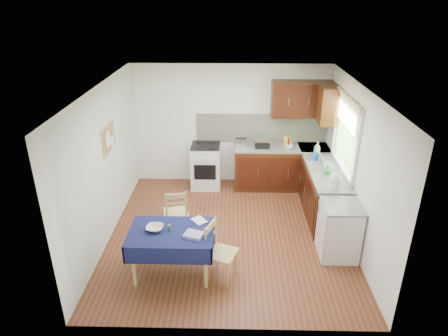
{
  "coord_description": "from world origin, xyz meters",
  "views": [
    {
      "loc": [
        0.05,
        -5.76,
        3.84
      ],
      "look_at": [
        -0.08,
        0.07,
        1.19
      ],
      "focal_mm": 32.0,
      "sensor_mm": 36.0,
      "label": 1
    }
  ],
  "objects_px": {
    "chair_near": "(219,250)",
    "dish_rack": "(321,165)",
    "toaster": "(241,142)",
    "kettle": "(335,182)",
    "dining_table": "(172,237)",
    "sandwich_press": "(262,143)",
    "chair_far": "(176,212)"
  },
  "relations": [
    {
      "from": "chair_near",
      "to": "toaster",
      "type": "relative_size",
      "value": 3.58
    },
    {
      "from": "dining_table",
      "to": "kettle",
      "type": "height_order",
      "value": "kettle"
    },
    {
      "from": "toaster",
      "to": "chair_far",
      "type": "bearing_deg",
      "value": -127.56
    },
    {
      "from": "chair_far",
      "to": "sandwich_press",
      "type": "height_order",
      "value": "sandwich_press"
    },
    {
      "from": "toaster",
      "to": "kettle",
      "type": "bearing_deg",
      "value": -58.62
    },
    {
      "from": "sandwich_press",
      "to": "chair_far",
      "type": "bearing_deg",
      "value": -148.94
    },
    {
      "from": "toaster",
      "to": "sandwich_press",
      "type": "height_order",
      "value": "toaster"
    },
    {
      "from": "dish_rack",
      "to": "dining_table",
      "type": "bearing_deg",
      "value": -126.09
    },
    {
      "from": "chair_near",
      "to": "dish_rack",
      "type": "xyz_separation_m",
      "value": [
        1.78,
        1.98,
        0.46
      ]
    },
    {
      "from": "dish_rack",
      "to": "kettle",
      "type": "height_order",
      "value": "kettle"
    },
    {
      "from": "chair_near",
      "to": "dish_rack",
      "type": "bearing_deg",
      "value": -20.24
    },
    {
      "from": "dining_table",
      "to": "chair_near",
      "type": "xyz_separation_m",
      "value": [
        0.67,
        -0.07,
        -0.15
      ]
    },
    {
      "from": "chair_far",
      "to": "kettle",
      "type": "relative_size",
      "value": 3.21
    },
    {
      "from": "chair_far",
      "to": "chair_near",
      "type": "relative_size",
      "value": 0.99
    },
    {
      "from": "sandwich_press",
      "to": "kettle",
      "type": "distance_m",
      "value": 2.08
    },
    {
      "from": "chair_far",
      "to": "toaster",
      "type": "height_order",
      "value": "toaster"
    },
    {
      "from": "toaster",
      "to": "dish_rack",
      "type": "xyz_separation_m",
      "value": [
        1.43,
        -0.93,
        -0.06
      ]
    },
    {
      "from": "dining_table",
      "to": "chair_near",
      "type": "distance_m",
      "value": 0.69
    },
    {
      "from": "chair_near",
      "to": "kettle",
      "type": "bearing_deg",
      "value": -37.66
    },
    {
      "from": "chair_near",
      "to": "toaster",
      "type": "xyz_separation_m",
      "value": [
        0.35,
        2.91,
        0.52
      ]
    },
    {
      "from": "sandwich_press",
      "to": "kettle",
      "type": "relative_size",
      "value": 1.06
    },
    {
      "from": "chair_far",
      "to": "dish_rack",
      "type": "xyz_separation_m",
      "value": [
        2.52,
        0.94,
        0.46
      ]
    },
    {
      "from": "toaster",
      "to": "dish_rack",
      "type": "bearing_deg",
      "value": -40.15
    },
    {
      "from": "dining_table",
      "to": "sandwich_press",
      "type": "relative_size",
      "value": 4.1
    },
    {
      "from": "sandwich_press",
      "to": "dish_rack",
      "type": "bearing_deg",
      "value": -61.17
    },
    {
      "from": "kettle",
      "to": "dining_table",
      "type": "bearing_deg",
      "value": -158.04
    },
    {
      "from": "dining_table",
      "to": "chair_near",
      "type": "height_order",
      "value": "chair_near"
    },
    {
      "from": "dish_rack",
      "to": "chair_near",
      "type": "bearing_deg",
      "value": -115.92
    },
    {
      "from": "dining_table",
      "to": "dish_rack",
      "type": "xyz_separation_m",
      "value": [
        2.45,
        1.91,
        0.31
      ]
    },
    {
      "from": "chair_near",
      "to": "sandwich_press",
      "type": "relative_size",
      "value": 3.04
    },
    {
      "from": "chair_near",
      "to": "toaster",
      "type": "distance_m",
      "value": 2.98
    },
    {
      "from": "kettle",
      "to": "toaster",
      "type": "bearing_deg",
      "value": 128.58
    }
  ]
}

